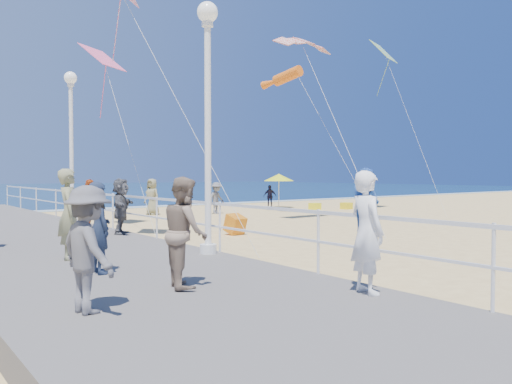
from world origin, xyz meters
TOP-DOWN VIEW (x-y plane):
  - ground at (0.00, 0.00)m, footprint 160.00×160.00m
  - surf_line at (0.00, 20.50)m, footprint 160.00×1.20m
  - boardwalk at (-7.50, 0.00)m, footprint 5.00×44.00m
  - railing at (-5.05, 0.00)m, footprint 0.05×42.00m
  - lamp_post_mid at (-5.35, 0.00)m, footprint 0.44×0.44m
  - lamp_post_far at (-5.35, 9.00)m, footprint 0.44×0.44m
  - woman_holding_toddler at (-5.49, -4.40)m, footprint 0.57×0.72m
  - toddler_held at (-5.34, -4.25)m, footprint 0.46×0.53m
  - spectator_0 at (-7.97, -0.67)m, footprint 0.39×0.58m
  - spectator_1 at (-7.32, -2.46)m, footprint 0.85×0.97m
  - spectator_2 at (-8.96, -2.97)m, footprint 0.71×1.08m
  - spectator_3 at (-6.15, 4.92)m, footprint 0.67×0.99m
  - spectator_5 at (-5.41, 4.51)m, footprint 1.21×1.48m
  - spectator_6 at (-7.91, 1.10)m, footprint 0.62×0.76m
  - beach_walker_a at (3.53, 13.17)m, footprint 1.22×0.91m
  - beach_walker_b at (8.92, 15.24)m, footprint 0.91×0.67m
  - beach_walker_c at (0.55, 14.71)m, footprint 0.86×1.06m
  - box_kite at (-1.06, 5.02)m, footprint 0.60×0.75m
  - beach_umbrella at (9.18, 14.69)m, footprint 1.90×1.90m
  - beach_chair_left at (9.85, 12.17)m, footprint 0.55×0.55m
  - beach_chair_right at (11.70, 11.36)m, footprint 0.55×0.55m
  - kite_parafoil at (3.95, 6.94)m, footprint 2.81×0.94m
  - kite_windsock at (5.88, 10.14)m, footprint 1.02×2.77m
  - kite_diamond_pink at (-3.77, 10.07)m, footprint 1.87×1.77m
  - kite_diamond_multi at (12.77, 9.54)m, footprint 1.91×1.58m

SIDE VIEW (x-z plane):
  - ground at x=0.00m, z-range 0.00..0.00m
  - surf_line at x=0.00m, z-range 0.01..0.05m
  - boardwalk at x=-7.50m, z-range 0.00..0.40m
  - beach_chair_left at x=9.85m, z-range 0.00..0.40m
  - beach_chair_right at x=11.70m, z-range 0.00..0.40m
  - box_kite at x=-1.06m, z-range -0.07..0.67m
  - beach_walker_b at x=8.92m, z-range 0.00..1.43m
  - beach_walker_a at x=3.53m, z-range 0.00..1.68m
  - beach_walker_c at x=0.55m, z-range 0.00..1.88m
  - spectator_3 at x=-6.15m, z-range 0.40..1.96m
  - spectator_2 at x=-8.96m, z-range 0.40..1.96m
  - spectator_0 at x=-7.97m, z-range 0.40..1.97m
  - spectator_5 at x=-5.41m, z-range 0.40..1.99m
  - spectator_1 at x=-7.32m, z-range 0.40..2.06m
  - railing at x=-5.05m, z-range 0.98..1.53m
  - woman_holding_toddler at x=-5.49m, z-range 0.40..2.14m
  - spectator_6 at x=-7.91m, z-range 0.40..2.21m
  - toddler_held at x=-5.34m, z-range 1.25..2.19m
  - beach_umbrella at x=9.18m, z-range 0.84..2.98m
  - lamp_post_mid at x=-5.35m, z-range 1.00..6.32m
  - lamp_post_far at x=-5.35m, z-range 1.00..6.32m
  - kite_diamond_pink at x=-3.77m, z-range 6.17..7.09m
  - kite_windsock at x=5.88m, z-range 6.56..7.65m
  - kite_parafoil at x=3.95m, z-range 7.56..8.21m
  - kite_diamond_multi at x=12.77m, z-range 8.64..9.85m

